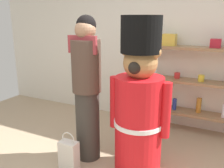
{
  "coord_description": "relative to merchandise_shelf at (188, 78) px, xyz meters",
  "views": [
    {
      "loc": [
        1.14,
        -1.75,
        1.73
      ],
      "look_at": [
        -0.06,
        0.66,
        1.0
      ],
      "focal_mm": 39.32,
      "sensor_mm": 36.0,
      "label": 1
    }
  ],
  "objects": [
    {
      "name": "merchandise_shelf",
      "position": [
        0.0,
        0.0,
        0.0
      ],
      "size": [
        1.49,
        0.35,
        1.67
      ],
      "color": "#93704C",
      "rests_on": "ground_plane"
    },
    {
      "name": "person_shopper",
      "position": [
        -0.95,
        -1.34,
        0.09
      ],
      "size": [
        0.36,
        0.35,
        1.76
      ],
      "color": "#38332D",
      "rests_on": "ground_plane"
    },
    {
      "name": "teddy_bear_guard",
      "position": [
        -0.3,
        -1.29,
        -0.05
      ],
      "size": [
        0.71,
        0.56,
        1.76
      ],
      "color": "red",
      "rests_on": "ground_plane"
    },
    {
      "name": "shopping_bag",
      "position": [
        -1.01,
        -1.67,
        -0.66
      ],
      "size": [
        0.22,
        0.13,
        0.47
      ],
      "color": "silver",
      "rests_on": "ground_plane"
    },
    {
      "name": "back_wall",
      "position": [
        -0.56,
        0.22,
        0.46
      ],
      "size": [
        6.4,
        0.12,
        2.6
      ],
      "primitive_type": "cube",
      "color": "silver",
      "rests_on": "ground_plane"
    }
  ]
}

